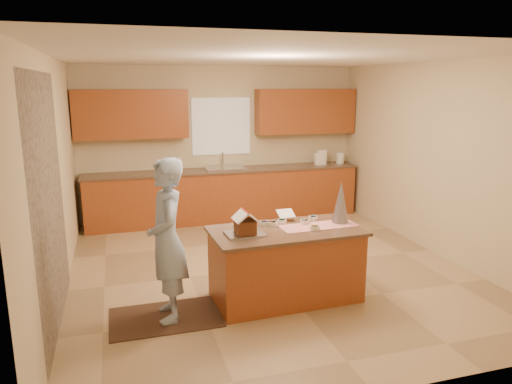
% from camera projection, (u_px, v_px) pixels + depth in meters
% --- Properties ---
extents(floor, '(5.50, 5.50, 0.00)m').
position_uv_depth(floor, '(268.00, 268.00, 6.30)').
color(floor, tan).
rests_on(floor, ground).
extents(ceiling, '(5.50, 5.50, 0.00)m').
position_uv_depth(ceiling, '(269.00, 57.00, 5.71)').
color(ceiling, silver).
rests_on(ceiling, floor).
extents(wall_back, '(5.50, 5.50, 0.00)m').
position_uv_depth(wall_back, '(221.00, 143.00, 8.58)').
color(wall_back, beige).
rests_on(wall_back, floor).
extents(wall_front, '(5.50, 5.50, 0.00)m').
position_uv_depth(wall_front, '(385.00, 230.00, 3.44)').
color(wall_front, beige).
rests_on(wall_front, floor).
extents(wall_left, '(5.50, 5.50, 0.00)m').
position_uv_depth(wall_left, '(55.00, 179.00, 5.31)').
color(wall_left, beige).
rests_on(wall_left, floor).
extents(wall_right, '(5.50, 5.50, 0.00)m').
position_uv_depth(wall_right, '(437.00, 159.00, 6.70)').
color(wall_right, beige).
rests_on(wall_right, floor).
extents(stone_accent, '(0.00, 2.50, 2.50)m').
position_uv_depth(stone_accent, '(50.00, 204.00, 4.59)').
color(stone_accent, gray).
rests_on(stone_accent, wall_left).
extents(window_curtain, '(1.05, 0.03, 1.00)m').
position_uv_depth(window_curtain, '(221.00, 126.00, 8.48)').
color(window_curtain, white).
rests_on(window_curtain, wall_back).
extents(back_counter_base, '(4.80, 0.60, 0.88)m').
position_uv_depth(back_counter_base, '(226.00, 196.00, 8.50)').
color(back_counter_base, '#9D4C20').
rests_on(back_counter_base, floor).
extents(back_counter_top, '(4.85, 0.63, 0.04)m').
position_uv_depth(back_counter_top, '(225.00, 170.00, 8.40)').
color(back_counter_top, brown).
rests_on(back_counter_top, back_counter_base).
extents(upper_cabinet_left, '(1.85, 0.35, 0.80)m').
position_uv_depth(upper_cabinet_left, '(131.00, 114.00, 7.86)').
color(upper_cabinet_left, '#984520').
rests_on(upper_cabinet_left, wall_back).
extents(upper_cabinet_right, '(1.85, 0.35, 0.80)m').
position_uv_depth(upper_cabinet_right, '(305.00, 111.00, 8.72)').
color(upper_cabinet_right, '#984520').
rests_on(upper_cabinet_right, wall_back).
extents(sink, '(0.70, 0.45, 0.12)m').
position_uv_depth(sink, '(225.00, 171.00, 8.40)').
color(sink, silver).
rests_on(sink, back_counter_top).
extents(faucet, '(0.03, 0.03, 0.28)m').
position_uv_depth(faucet, '(223.00, 160.00, 8.53)').
color(faucet, silver).
rests_on(faucet, back_counter_top).
extents(island_base, '(1.62, 0.86, 0.78)m').
position_uv_depth(island_base, '(286.00, 266.00, 5.34)').
color(island_base, '#9D4C20').
rests_on(island_base, floor).
extents(island_top, '(1.70, 0.93, 0.04)m').
position_uv_depth(island_top, '(286.00, 231.00, 5.25)').
color(island_top, brown).
rests_on(island_top, island_base).
extents(table_runner, '(0.90, 0.35, 0.01)m').
position_uv_depth(table_runner, '(319.00, 226.00, 5.37)').
color(table_runner, red).
rests_on(table_runner, island_top).
extents(baking_tray, '(0.42, 0.32, 0.02)m').
position_uv_depth(baking_tray, '(245.00, 234.00, 5.05)').
color(baking_tray, silver).
rests_on(baking_tray, island_top).
extents(cookbook, '(0.20, 0.16, 0.08)m').
position_uv_depth(cookbook, '(286.00, 214.00, 5.59)').
color(cookbook, white).
rests_on(cookbook, island_top).
extents(tinsel_tree, '(0.20, 0.20, 0.49)m').
position_uv_depth(tinsel_tree, '(341.00, 202.00, 5.45)').
color(tinsel_tree, silver).
rests_on(tinsel_tree, island_top).
extents(rug, '(1.13, 0.74, 0.01)m').
position_uv_depth(rug, '(166.00, 317.00, 4.96)').
color(rug, black).
rests_on(rug, floor).
extents(boy, '(0.40, 0.61, 1.67)m').
position_uv_depth(boy, '(167.00, 240.00, 4.79)').
color(boy, '#9FB8E1').
rests_on(boy, rug).
extents(canister_a, '(0.17, 0.17, 0.23)m').
position_uv_depth(canister_a, '(319.00, 158.00, 8.86)').
color(canister_a, white).
rests_on(canister_a, back_counter_top).
extents(canister_b, '(0.19, 0.19, 0.27)m').
position_uv_depth(canister_b, '(322.00, 157.00, 8.88)').
color(canister_b, white).
rests_on(canister_b, back_counter_top).
extents(canister_c, '(0.15, 0.15, 0.21)m').
position_uv_depth(canister_c, '(340.00, 158.00, 8.99)').
color(canister_c, white).
rests_on(canister_c, back_counter_top).
extents(paper_towel, '(0.12, 0.12, 0.25)m').
position_uv_depth(paper_towel, '(178.00, 164.00, 8.14)').
color(paper_towel, white).
rests_on(paper_towel, back_counter_top).
extents(gingerbread_house, '(0.25, 0.26, 0.25)m').
position_uv_depth(gingerbread_house, '(245.00, 225.00, 5.03)').
color(gingerbread_house, '#572517').
rests_on(gingerbread_house, baking_tray).
extents(candy_bowls, '(0.72, 0.47, 0.05)m').
position_uv_depth(candy_bowls, '(292.00, 223.00, 5.42)').
color(candy_bowls, '#773092').
rests_on(candy_bowls, island_top).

